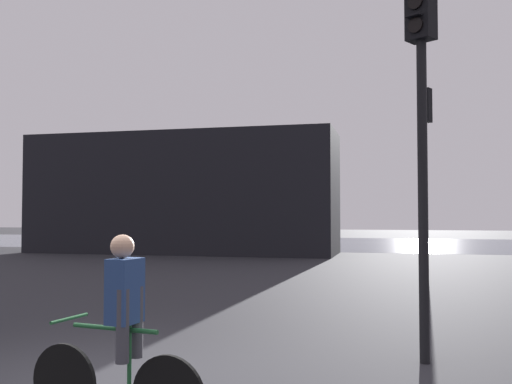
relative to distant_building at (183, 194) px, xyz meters
name	(u,v)px	position (x,y,z in m)	size (l,w,h in m)	color
water_strip	(345,243)	(6.57, 10.00, -2.72)	(80.00, 16.00, 0.01)	slate
distant_building	(183,194)	(0.00, 0.00, 0.00)	(14.14, 4.00, 5.44)	black
traffic_light_far_right	(425,149)	(10.36, -9.27, 0.78)	(0.39, 0.42, 5.09)	black
traffic_light_near_right	(422,88)	(9.92, -17.60, 0.61)	(0.40, 0.42, 4.82)	black
cyclist	(121,330)	(7.35, -20.40, -1.90)	(1.70, 0.48, 1.62)	black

